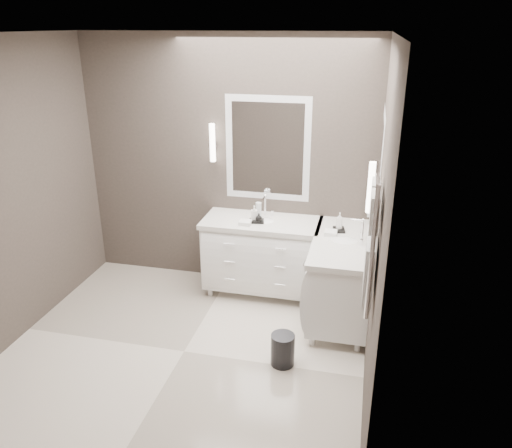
% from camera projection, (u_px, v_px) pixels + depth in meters
% --- Properties ---
extents(floor, '(3.20, 3.00, 0.01)m').
position_uv_depth(floor, '(184.00, 352.00, 4.53)').
color(floor, silver).
rests_on(floor, ground).
extents(ceiling, '(3.20, 3.00, 0.01)m').
position_uv_depth(ceiling, '(163.00, 33.00, 3.51)').
color(ceiling, white).
rests_on(ceiling, wall_back).
extents(wall_back, '(3.20, 0.01, 2.70)m').
position_uv_depth(wall_back, '(227.00, 165.00, 5.38)').
color(wall_back, '#413934').
rests_on(wall_back, floor).
extents(wall_front, '(3.20, 0.01, 2.70)m').
position_uv_depth(wall_front, '(70.00, 309.00, 2.66)').
color(wall_front, '#413934').
rests_on(wall_front, floor).
extents(wall_left, '(0.01, 3.00, 2.70)m').
position_uv_depth(wall_left, '(3.00, 198.00, 4.36)').
color(wall_left, '#413934').
rests_on(wall_left, floor).
extents(wall_right, '(0.01, 3.00, 2.70)m').
position_uv_depth(wall_right, '(379.00, 230.00, 3.69)').
color(wall_right, '#413934').
rests_on(wall_right, floor).
extents(vanity_back, '(1.24, 0.59, 0.97)m').
position_uv_depth(vanity_back, '(262.00, 252.00, 5.36)').
color(vanity_back, white).
rests_on(vanity_back, floor).
extents(vanity_right, '(0.59, 1.24, 0.97)m').
position_uv_depth(vanity_right, '(342.00, 274.00, 4.88)').
color(vanity_right, white).
rests_on(vanity_right, floor).
extents(mirror_back, '(0.90, 0.02, 1.10)m').
position_uv_depth(mirror_back, '(268.00, 149.00, 5.20)').
color(mirror_back, white).
rests_on(mirror_back, wall_back).
extents(mirror_right, '(0.02, 0.90, 1.10)m').
position_uv_depth(mirror_right, '(379.00, 174.00, 4.34)').
color(mirror_right, white).
rests_on(mirror_right, wall_right).
extents(sconce_back, '(0.06, 0.06, 0.40)m').
position_uv_depth(sconce_back, '(212.00, 143.00, 5.25)').
color(sconce_back, white).
rests_on(sconce_back, wall_back).
extents(sconce_right, '(0.06, 0.06, 0.40)m').
position_uv_depth(sconce_right, '(371.00, 189.00, 3.81)').
color(sconce_right, white).
rests_on(sconce_right, wall_right).
extents(towel_bar_corner, '(0.03, 0.22, 0.30)m').
position_uv_depth(towel_bar_corner, '(370.00, 200.00, 5.02)').
color(towel_bar_corner, white).
rests_on(towel_bar_corner, wall_right).
extents(towel_ladder, '(0.06, 0.58, 0.90)m').
position_uv_depth(towel_ladder, '(371.00, 245.00, 3.32)').
color(towel_ladder, white).
rests_on(towel_ladder, wall_right).
extents(waste_bin, '(0.24, 0.24, 0.29)m').
position_uv_depth(waste_bin, '(283.00, 350.00, 4.31)').
color(waste_bin, black).
rests_on(waste_bin, floor).
extents(amenity_tray_back, '(0.17, 0.14, 0.02)m').
position_uv_depth(amenity_tray_back, '(257.00, 221.00, 5.17)').
color(amenity_tray_back, black).
rests_on(amenity_tray_back, vanity_back).
extents(amenity_tray_right, '(0.13, 0.16, 0.02)m').
position_uv_depth(amenity_tray_right, '(339.00, 230.00, 4.96)').
color(amenity_tray_right, black).
rests_on(amenity_tray_right, vanity_right).
extents(water_bottle, '(0.08, 0.08, 0.18)m').
position_uv_depth(water_bottle, '(258.00, 211.00, 5.24)').
color(water_bottle, silver).
rests_on(water_bottle, vanity_back).
extents(soap_bottle_a, '(0.08, 0.08, 0.15)m').
position_uv_depth(soap_bottle_a, '(254.00, 213.00, 5.16)').
color(soap_bottle_a, white).
rests_on(soap_bottle_a, amenity_tray_back).
extents(soap_bottle_b, '(0.09, 0.09, 0.09)m').
position_uv_depth(soap_bottle_b, '(259.00, 217.00, 5.12)').
color(soap_bottle_b, black).
rests_on(soap_bottle_b, amenity_tray_back).
extents(soap_bottle_c, '(0.07, 0.07, 0.17)m').
position_uv_depth(soap_bottle_c, '(339.00, 221.00, 4.92)').
color(soap_bottle_c, white).
rests_on(soap_bottle_c, amenity_tray_right).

